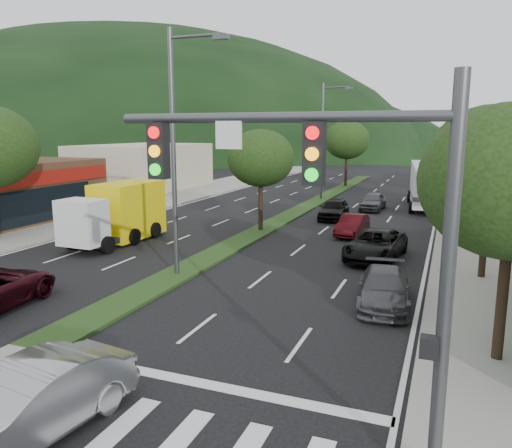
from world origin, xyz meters
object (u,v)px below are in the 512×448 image
at_px(tree_med_far, 347,140).
at_px(streetlight_near, 177,143).
at_px(tree_r_e, 470,143).
at_px(traffic_signal, 351,217).
at_px(car_queue_c, 352,225).
at_px(motorhome, 429,184).
at_px(streetlight_mid, 325,136).
at_px(car_queue_d, 376,245).
at_px(sedan_silver, 29,404).
at_px(car_queue_a, 334,209).
at_px(tree_r_c, 481,155).
at_px(tree_med_near, 261,158).
at_px(box_truck, 119,215).
at_px(car_queue_e, 373,201).
at_px(tree_r_b, 491,157).
at_px(tree_r_d, 474,142).
at_px(car_queue_b, 384,288).

distance_m(tree_med_far, streetlight_near, 36.01).
bearing_deg(tree_r_e, traffic_signal, -94.09).
bearing_deg(car_queue_c, motorhome, 77.71).
distance_m(streetlight_mid, car_queue_d, 21.03).
bearing_deg(sedan_silver, car_queue_d, 82.71).
bearing_deg(traffic_signal, streetlight_mid, 104.33).
bearing_deg(streetlight_near, streetlight_mid, 90.00).
xyz_separation_m(tree_med_far, car_queue_a, (3.20, -20.13, -4.29)).
height_order(streetlight_mid, sedan_silver, streetlight_mid).
relative_size(tree_r_c, tree_med_near, 1.08).
bearing_deg(tree_r_c, tree_med_far, 116.57).
distance_m(tree_r_c, tree_r_e, 20.00).
bearing_deg(box_truck, car_queue_e, -123.06).
relative_size(tree_med_near, tree_med_far, 0.87).
bearing_deg(tree_med_near, tree_r_b, -26.57).
bearing_deg(tree_med_far, tree_r_d, -49.40).
xyz_separation_m(tree_med_near, car_queue_e, (5.13, 10.87, -3.74)).
distance_m(car_queue_a, car_queue_c, 5.46).
bearing_deg(tree_r_b, sedan_silver, -120.77).
distance_m(tree_r_b, streetlight_near, 12.47).
relative_size(tree_med_near, sedan_silver, 1.30).
height_order(tree_r_e, streetlight_mid, streetlight_mid).
distance_m(traffic_signal, tree_r_e, 41.65).
bearing_deg(tree_med_near, tree_r_c, 9.46).
height_order(car_queue_b, car_queue_d, car_queue_d).
bearing_deg(tree_r_c, traffic_signal, -97.85).
relative_size(tree_r_d, streetlight_mid, 0.72).
bearing_deg(tree_r_c, car_queue_d, -126.62).
relative_size(tree_r_b, sedan_silver, 1.50).
bearing_deg(tree_r_c, motorhome, 104.54).
xyz_separation_m(tree_r_e, sedan_silver, (-8.93, -43.00, -4.13)).
xyz_separation_m(tree_r_e, tree_med_far, (-12.00, 4.00, 0.11)).
relative_size(streetlight_mid, car_queue_e, 2.49).
distance_m(streetlight_near, car_queue_c, 13.04).
distance_m(streetlight_mid, car_queue_e, 8.08).
bearing_deg(tree_r_b, car_queue_e, 112.16).
height_order(tree_r_b, car_queue_d, tree_r_b).
bearing_deg(sedan_silver, tree_r_e, 85.52).
distance_m(car_queue_b, car_queue_e, 21.66).
bearing_deg(car_queue_d, car_queue_b, -74.56).
distance_m(traffic_signal, car_queue_e, 30.92).
distance_m(streetlight_near, motorhome, 25.44).
bearing_deg(tree_med_near, sedan_silver, -81.69).
height_order(tree_med_far, car_queue_c, tree_med_far).
relative_size(traffic_signal, motorhome, 0.75).
xyz_separation_m(tree_r_b, car_queue_e, (-6.87, 16.87, -4.35)).
xyz_separation_m(car_queue_b, box_truck, (-14.83, 5.05, 0.90)).
bearing_deg(streetlight_mid, tree_r_d, -14.27).
relative_size(tree_r_b, car_queue_b, 1.63).
bearing_deg(tree_r_e, car_queue_c, -107.34).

